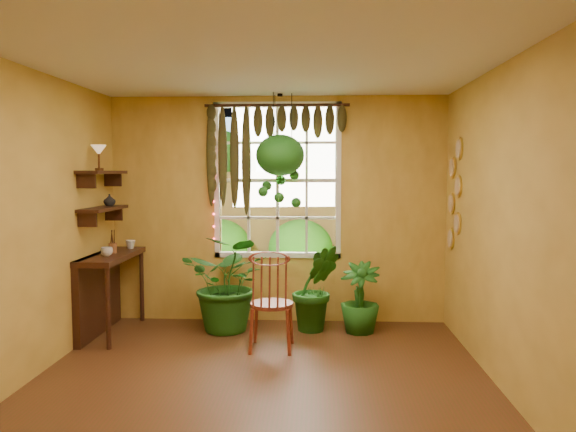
# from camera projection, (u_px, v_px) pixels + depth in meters

# --- Properties ---
(floor) EXTENTS (4.50, 4.50, 0.00)m
(floor) POSITION_uv_depth(u_px,v_px,m) (258.00, 393.00, 4.59)
(floor) COLOR #552A18
(floor) RESTS_ON ground
(ceiling) EXTENTS (4.50, 4.50, 0.00)m
(ceiling) POSITION_uv_depth(u_px,v_px,m) (257.00, 57.00, 4.38)
(ceiling) COLOR silver
(ceiling) RESTS_ON wall_back
(wall_back) EXTENTS (4.00, 0.00, 4.00)m
(wall_back) POSITION_uv_depth(u_px,v_px,m) (277.00, 210.00, 6.72)
(wall_back) COLOR gold
(wall_back) RESTS_ON floor
(wall_left) EXTENTS (0.00, 4.50, 4.50)m
(wall_left) POSITION_uv_depth(u_px,v_px,m) (14.00, 228.00, 4.59)
(wall_left) COLOR gold
(wall_left) RESTS_ON floor
(wall_right) EXTENTS (0.00, 4.50, 4.50)m
(wall_right) POSITION_uv_depth(u_px,v_px,m) (512.00, 230.00, 4.38)
(wall_right) COLOR gold
(wall_right) RESTS_ON floor
(window) EXTENTS (1.52, 0.10, 1.86)m
(window) POSITION_uv_depth(u_px,v_px,m) (278.00, 180.00, 6.73)
(window) COLOR white
(window) RESTS_ON wall_back
(valance_vine) EXTENTS (1.70, 0.12, 1.10)m
(valance_vine) POSITION_uv_depth(u_px,v_px,m) (270.00, 131.00, 6.56)
(valance_vine) COLOR #341A0E
(valance_vine) RESTS_ON window
(string_lights) EXTENTS (0.03, 0.03, 1.54)m
(string_lights) POSITION_uv_depth(u_px,v_px,m) (213.00, 176.00, 6.67)
(string_lights) COLOR #FF2633
(string_lights) RESTS_ON window
(wall_plates) EXTENTS (0.04, 0.32, 1.10)m
(wall_plates) POSITION_uv_depth(u_px,v_px,m) (454.00, 195.00, 6.15)
(wall_plates) COLOR #FFEBD0
(wall_plates) RESTS_ON wall_right
(counter_ledge) EXTENTS (0.40, 1.20, 0.90)m
(counter_ledge) POSITION_uv_depth(u_px,v_px,m) (102.00, 285.00, 6.24)
(counter_ledge) COLOR #341A0E
(counter_ledge) RESTS_ON floor
(shelf_lower) EXTENTS (0.25, 0.90, 0.04)m
(shelf_lower) POSITION_uv_depth(u_px,v_px,m) (103.00, 209.00, 6.17)
(shelf_lower) COLOR #341A0E
(shelf_lower) RESTS_ON wall_left
(shelf_upper) EXTENTS (0.25, 0.90, 0.04)m
(shelf_upper) POSITION_uv_depth(u_px,v_px,m) (102.00, 172.00, 6.14)
(shelf_upper) COLOR #341A0E
(shelf_upper) RESTS_ON wall_left
(backyard) EXTENTS (14.00, 10.00, 12.00)m
(backyard) POSITION_uv_depth(u_px,v_px,m) (305.00, 197.00, 11.32)
(backyard) COLOR #26611B
(backyard) RESTS_ON ground
(windsor_chair) EXTENTS (0.45, 0.48, 1.18)m
(windsor_chair) POSITION_uv_depth(u_px,v_px,m) (271.00, 317.00, 5.67)
(windsor_chair) COLOR maroon
(windsor_chair) RESTS_ON floor
(potted_plant_left) EXTENTS (1.18, 1.08, 1.11)m
(potted_plant_left) POSITION_uv_depth(u_px,v_px,m) (230.00, 283.00, 6.33)
(potted_plant_left) COLOR #1A4E14
(potted_plant_left) RESTS_ON floor
(potted_plant_mid) EXTENTS (0.62, 0.54, 0.98)m
(potted_plant_mid) POSITION_uv_depth(u_px,v_px,m) (316.00, 288.00, 6.35)
(potted_plant_mid) COLOR #1A4E14
(potted_plant_mid) RESTS_ON floor
(potted_plant_right) EXTENTS (0.53, 0.53, 0.79)m
(potted_plant_right) POSITION_uv_depth(u_px,v_px,m) (360.00, 298.00, 6.28)
(potted_plant_right) COLOR #1A4E14
(potted_plant_right) RESTS_ON floor
(hanging_basket) EXTENTS (0.56, 0.56, 1.33)m
(hanging_basket) POSITION_uv_depth(u_px,v_px,m) (280.00, 161.00, 6.47)
(hanging_basket) COLOR black
(hanging_basket) RESTS_ON ceiling
(cup_a) EXTENTS (0.16, 0.16, 0.10)m
(cup_a) POSITION_uv_depth(u_px,v_px,m) (107.00, 252.00, 6.02)
(cup_a) COLOR silver
(cup_a) RESTS_ON counter_ledge
(cup_b) EXTENTS (0.14, 0.14, 0.10)m
(cup_b) POSITION_uv_depth(u_px,v_px,m) (130.00, 244.00, 6.60)
(cup_b) COLOR beige
(cup_b) RESTS_ON counter_ledge
(brush_jar) EXTENTS (0.09, 0.09, 0.33)m
(brush_jar) POSITION_uv_depth(u_px,v_px,m) (113.00, 242.00, 6.25)
(brush_jar) COLOR brown
(brush_jar) RESTS_ON counter_ledge
(shelf_vase) EXTENTS (0.17, 0.17, 0.14)m
(shelf_vase) POSITION_uv_depth(u_px,v_px,m) (110.00, 200.00, 6.34)
(shelf_vase) COLOR #B2AD99
(shelf_vase) RESTS_ON shelf_lower
(tiffany_lamp) EXTENTS (0.16, 0.16, 0.27)m
(tiffany_lamp) POSITION_uv_depth(u_px,v_px,m) (99.00, 152.00, 5.99)
(tiffany_lamp) COLOR #502D16
(tiffany_lamp) RESTS_ON shelf_upper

